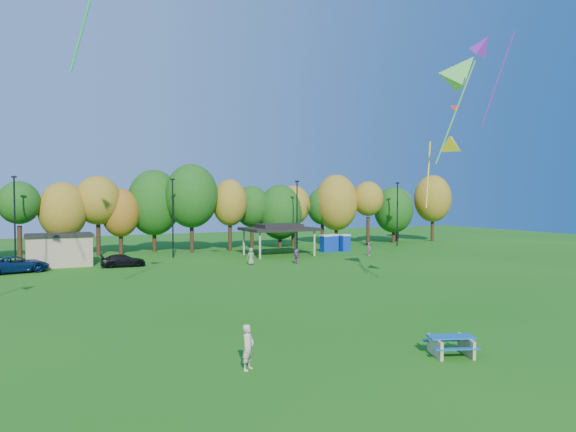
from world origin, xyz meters
name	(u,v)px	position (x,y,z in m)	size (l,w,h in m)	color
ground	(348,357)	(0.00, 0.00, 0.00)	(160.00, 160.00, 0.00)	#19600F
tree_line	(137,206)	(-1.03, 45.51, 5.91)	(93.57, 10.55, 11.15)	black
lamp_posts	(173,215)	(2.00, 40.00, 4.90)	(64.50, 0.25, 9.09)	black
utility_building	(59,250)	(-10.00, 38.00, 1.64)	(6.30, 4.30, 3.25)	tan
pavilion	(279,228)	(14.00, 37.00, 3.23)	(8.20, 6.20, 3.77)	tan
porta_potties	(334,243)	(22.32, 37.90, 1.10)	(3.75, 1.96, 2.18)	#0C31A3
picnic_table	(451,344)	(4.16, -1.75, 0.49)	(2.41, 2.21, 0.85)	tan
kite_flyer	(248,347)	(-4.48, 0.37, 0.91)	(0.66, 0.44, 1.82)	beige
car_c	(17,264)	(-13.70, 34.56, 0.76)	(2.52, 5.47, 1.52)	#0C2148
car_d	(123,261)	(-4.33, 34.47, 0.63)	(1.76, 4.32, 1.25)	black
far_person_0	(369,249)	(23.53, 31.94, 0.77)	(0.56, 0.37, 1.54)	#A44D72
far_person_1	(251,256)	(7.70, 30.25, 0.88)	(0.86, 0.56, 1.76)	gray
far_person_2	(297,256)	(12.25, 28.89, 0.79)	(1.46, 0.46, 1.57)	#AB4792
kite_2	(463,70)	(14.14, 7.74, 15.50)	(4.91, 3.87, 8.09)	#58C144
kite_7	(483,45)	(23.62, 15.00, 20.34)	(2.49, 5.14, 8.62)	purple
kite_9	(454,108)	(29.78, 24.86, 16.91)	(1.57, 1.66, 1.35)	red
kite_12	(451,142)	(13.85, 8.54, 10.74)	(3.16, 2.89, 5.67)	yellow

